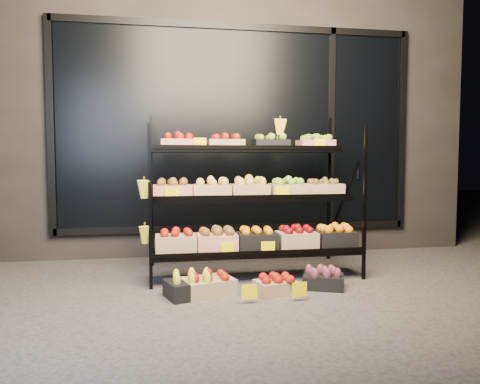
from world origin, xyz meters
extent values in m
plane|color=#514F4C|center=(0.00, 0.00, 0.00)|extent=(24.00, 24.00, 0.00)
cube|color=#2D2826|center=(0.00, 2.60, 1.75)|extent=(6.00, 2.00, 3.50)
cube|color=black|center=(0.00, 1.58, 1.55)|extent=(4.20, 0.04, 2.40)
cube|color=black|center=(0.00, 1.56, 0.34)|extent=(4.30, 0.06, 0.08)
cube|color=black|center=(0.00, 1.56, 2.76)|extent=(4.30, 0.06, 0.08)
cube|color=black|center=(-2.15, 1.56, 1.55)|extent=(0.08, 0.06, 2.50)
cube|color=black|center=(2.15, 1.56, 1.55)|extent=(0.08, 0.06, 2.50)
cube|color=black|center=(1.20, 1.56, 1.55)|extent=(0.06, 0.06, 2.50)
cylinder|color=black|center=(1.55, 1.53, 1.05)|extent=(0.02, 0.02, 0.25)
cube|color=black|center=(-1.02, 0.18, 0.75)|extent=(0.03, 0.03, 1.50)
cube|color=black|center=(1.02, 0.18, 0.75)|extent=(0.03, 0.03, 1.50)
cube|color=black|center=(-1.02, 1.15, 0.83)|extent=(0.03, 0.03, 1.66)
cube|color=black|center=(1.02, 1.15, 0.83)|extent=(0.03, 0.03, 1.66)
cube|color=black|center=(0.00, 0.35, 0.27)|extent=(2.05, 0.42, 0.03)
cube|color=black|center=(0.00, 0.15, 0.30)|extent=(2.05, 0.02, 0.05)
cube|color=black|center=(0.00, 0.65, 0.77)|extent=(2.05, 0.40, 0.03)
cube|color=black|center=(0.00, 0.46, 0.80)|extent=(2.05, 0.02, 0.05)
cube|color=black|center=(0.00, 0.95, 1.27)|extent=(2.05, 0.40, 0.03)
cube|color=black|center=(0.00, 0.76, 1.30)|extent=(2.05, 0.02, 0.05)
cube|color=tan|center=(-0.73, 0.95, 1.33)|extent=(0.38, 0.28, 0.11)
ellipsoid|color=#AB0F0C|center=(-0.73, 0.95, 1.42)|extent=(0.32, 0.24, 0.07)
cube|color=tan|center=(-0.23, 0.95, 1.33)|extent=(0.38, 0.28, 0.11)
ellipsoid|color=#AB0F0C|center=(-0.23, 0.95, 1.42)|extent=(0.32, 0.24, 0.07)
cube|color=black|center=(0.27, 0.95, 1.33)|extent=(0.38, 0.28, 0.11)
ellipsoid|color=#7BAF2B|center=(0.27, 0.95, 1.42)|extent=(0.32, 0.24, 0.07)
cube|color=tan|center=(0.78, 0.95, 1.33)|extent=(0.38, 0.28, 0.11)
ellipsoid|color=#7BAF2B|center=(0.78, 0.95, 1.42)|extent=(0.32, 0.24, 0.07)
cube|color=tan|center=(-0.81, 0.65, 0.85)|extent=(0.38, 0.28, 0.14)
ellipsoid|color=brown|center=(-0.81, 0.65, 0.95)|extent=(0.32, 0.24, 0.07)
cube|color=tan|center=(-0.42, 0.65, 0.85)|extent=(0.38, 0.28, 0.14)
ellipsoid|color=gold|center=(-0.42, 0.65, 0.95)|extent=(0.32, 0.24, 0.07)
cube|color=tan|center=(-0.02, 0.65, 0.85)|extent=(0.38, 0.28, 0.14)
ellipsoid|color=gold|center=(-0.02, 0.65, 0.95)|extent=(0.32, 0.24, 0.07)
cube|color=tan|center=(0.39, 0.65, 0.85)|extent=(0.38, 0.28, 0.14)
ellipsoid|color=#7BAF2B|center=(0.39, 0.65, 0.95)|extent=(0.32, 0.24, 0.07)
cube|color=tan|center=(0.77, 0.65, 0.85)|extent=(0.38, 0.28, 0.14)
ellipsoid|color=brown|center=(0.77, 0.65, 0.95)|extent=(0.32, 0.24, 0.07)
cube|color=tan|center=(-0.79, 0.35, 0.37)|extent=(0.38, 0.28, 0.18)
ellipsoid|color=#AB0F0C|center=(-0.79, 0.35, 0.49)|extent=(0.32, 0.24, 0.07)
cube|color=tan|center=(-0.40, 0.35, 0.37)|extent=(0.38, 0.28, 0.18)
ellipsoid|color=brown|center=(-0.40, 0.35, 0.49)|extent=(0.32, 0.24, 0.07)
cube|color=black|center=(-0.01, 0.35, 0.37)|extent=(0.38, 0.28, 0.18)
ellipsoid|color=orange|center=(-0.01, 0.35, 0.49)|extent=(0.32, 0.24, 0.07)
cube|color=tan|center=(0.39, 0.35, 0.37)|extent=(0.38, 0.28, 0.18)
ellipsoid|color=maroon|center=(0.39, 0.35, 0.49)|extent=(0.32, 0.24, 0.07)
cube|color=black|center=(0.80, 0.35, 0.37)|extent=(0.38, 0.28, 0.18)
ellipsoid|color=orange|center=(0.80, 0.35, 0.49)|extent=(0.32, 0.24, 0.07)
ellipsoid|color=yellow|center=(-1.07, 0.20, 1.00)|extent=(0.14, 0.08, 0.22)
ellipsoid|color=yellow|center=(-1.07, 0.20, 0.59)|extent=(0.14, 0.08, 0.22)
ellipsoid|color=yellow|center=(0.35, 0.85, 1.62)|extent=(0.14, 0.08, 0.22)
cube|color=#FFDD00|center=(-0.82, 0.50, 0.84)|extent=(0.13, 0.01, 0.12)
cube|color=#FFDD00|center=(0.29, 0.50, 0.84)|extent=(0.13, 0.01, 0.12)
cube|color=#FFDD00|center=(0.78, 0.80, 1.34)|extent=(0.13, 0.01, 0.12)
cube|color=#FFDD00|center=(-0.52, 0.80, 1.34)|extent=(0.13, 0.01, 0.12)
cube|color=#FFDD00|center=(-0.32, 0.20, 0.34)|extent=(0.13, 0.01, 0.12)
cube|color=#FFDD00|center=(0.07, 0.20, 0.34)|extent=(0.13, 0.01, 0.12)
cube|color=#FFDD00|center=(-0.23, -0.40, 0.06)|extent=(0.13, 0.01, 0.12)
cube|color=#FFDD00|center=(0.19, -0.40, 0.06)|extent=(0.13, 0.01, 0.12)
cube|color=tan|center=(-0.53, -0.09, 0.07)|extent=(0.50, 0.42, 0.15)
ellipsoid|color=#AB0F0C|center=(-0.53, -0.09, 0.18)|extent=(0.42, 0.35, 0.07)
cube|color=black|center=(-0.68, -0.11, 0.07)|extent=(0.50, 0.43, 0.14)
ellipsoid|color=yellow|center=(-0.68, -0.11, 0.17)|extent=(0.42, 0.36, 0.07)
cube|color=tan|center=(0.05, -0.15, 0.06)|extent=(0.39, 0.32, 0.12)
ellipsoid|color=#AB0F0C|center=(0.05, -0.15, 0.15)|extent=(0.32, 0.27, 0.07)
cube|color=black|center=(0.53, -0.06, 0.06)|extent=(0.43, 0.38, 0.12)
ellipsoid|color=brown|center=(0.53, -0.06, 0.15)|extent=(0.37, 0.32, 0.07)
camera|label=1|loc=(-0.94, -4.07, 1.18)|focal=35.00mm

